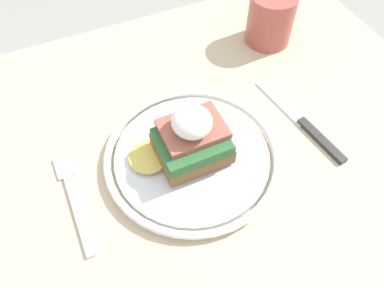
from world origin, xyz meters
name	(u,v)px	position (x,y,z in m)	size (l,w,h in m)	color
dining_table	(182,230)	(0.00, 0.00, 0.60)	(0.87, 0.71, 0.73)	#C6B28E
plate	(192,156)	(0.03, 0.03, 0.74)	(0.23, 0.23, 0.02)	silver
sandwich	(191,139)	(0.03, 0.03, 0.78)	(0.12, 0.08, 0.08)	brown
fork	(73,196)	(-0.13, 0.04, 0.73)	(0.02, 0.15, 0.00)	silver
knife	(305,125)	(0.20, 0.02, 0.73)	(0.04, 0.18, 0.01)	#2D2D2D
cup	(271,18)	(0.25, 0.21, 0.77)	(0.08, 0.08, 0.08)	#AD5147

